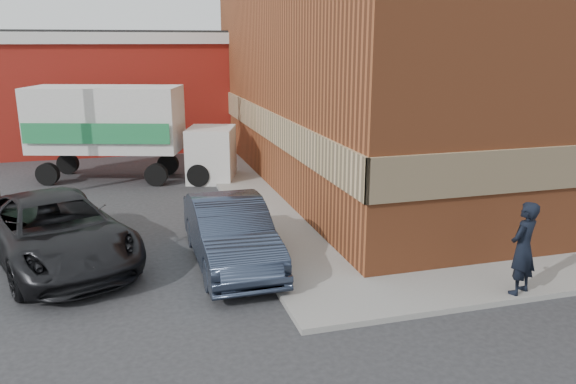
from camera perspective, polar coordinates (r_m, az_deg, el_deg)
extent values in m
plane|color=#28282B|center=(12.05, 1.10, -10.04)|extent=(90.00, 90.00, 0.00)
cube|color=brown|center=(22.70, 15.52, 12.98)|extent=(14.00, 18.00, 9.00)
cube|color=tan|center=(20.18, -2.43, 7.04)|extent=(0.08, 18.16, 1.00)
cube|color=gray|center=(20.43, -4.70, 0.69)|extent=(1.80, 18.00, 0.12)
cube|color=maroon|center=(30.66, -21.41, 9.15)|extent=(16.00, 8.00, 5.00)
cube|color=silver|center=(30.55, -21.91, 14.27)|extent=(16.30, 8.30, 0.50)
cube|color=black|center=(30.55, -21.97, 14.83)|extent=(16.00, 8.00, 0.10)
imported|color=black|center=(12.27, 22.78, -5.29)|extent=(0.84, 0.71, 1.94)
imported|color=#272F41|center=(13.22, -5.87, -4.13)|extent=(1.72, 4.76, 1.56)
imported|color=black|center=(14.32, -22.54, -3.63)|extent=(4.55, 6.37, 1.61)
cube|color=silver|center=(22.11, -18.01, 7.09)|extent=(5.87, 3.73, 2.37)
cube|color=#228248|center=(21.14, -18.91, 5.67)|extent=(5.05, 1.61, 0.73)
cube|color=silver|center=(21.41, -8.70, 3.82)|extent=(2.17, 2.41, 2.01)
cylinder|color=black|center=(22.36, -23.23, 1.68)|extent=(0.86, 0.51, 0.82)
cylinder|color=black|center=(23.99, -21.46, 2.70)|extent=(0.86, 0.51, 0.82)
cylinder|color=black|center=(21.00, -13.23, 1.72)|extent=(0.86, 0.51, 0.82)
cylinder|color=black|center=(22.72, -12.10, 2.78)|extent=(0.86, 0.51, 0.82)
cylinder|color=black|center=(20.66, -9.07, 1.72)|extent=(0.86, 0.51, 0.82)
cylinder|color=black|center=(22.41, -8.24, 2.79)|extent=(0.86, 0.51, 0.82)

